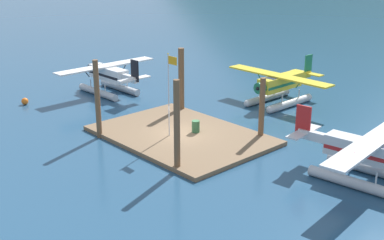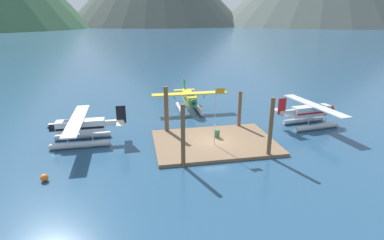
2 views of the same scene
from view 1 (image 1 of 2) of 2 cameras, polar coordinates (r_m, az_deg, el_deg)
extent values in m
plane|color=navy|center=(36.66, -1.24, -1.97)|extent=(1200.00, 1200.00, 0.00)
cube|color=brown|center=(36.60, -1.24, -1.75)|extent=(12.49, 8.81, 0.30)
cylinder|color=brown|center=(36.37, -10.70, 2.30)|extent=(0.38, 0.38, 5.74)
cylinder|color=brown|center=(30.20, -1.73, -0.74)|extent=(0.39, 0.39, 5.80)
cylinder|color=brown|center=(41.64, -1.23, 4.51)|extent=(0.49, 0.49, 5.43)
cylinder|color=brown|center=(35.99, 7.94, 1.26)|extent=(0.40, 0.40, 4.52)
cylinder|color=silver|center=(35.26, -2.67, 2.74)|extent=(0.08, 0.08, 5.91)
cube|color=orange|center=(34.29, -2.25, 6.77)|extent=(0.90, 0.03, 0.56)
sphere|color=gold|center=(34.55, -2.74, 7.53)|extent=(0.10, 0.10, 0.10)
cylinder|color=#33663D|center=(36.65, 0.42, -0.73)|extent=(0.58, 0.58, 0.88)
torus|color=#33663D|center=(36.65, 0.42, -0.73)|extent=(0.62, 0.62, 0.04)
sphere|color=orange|center=(46.69, -18.48, 2.04)|extent=(0.61, 0.61, 0.61)
cylinder|color=#B7BABF|center=(32.52, 19.73, -5.32)|extent=(5.64, 1.29, 0.64)
cylinder|color=#B7BABF|center=(30.37, 17.97, -6.86)|extent=(5.64, 1.29, 0.64)
cylinder|color=#B7BABF|center=(32.65, 17.91, -3.74)|extent=(0.10, 0.10, 0.70)
cylinder|color=#B7BABF|center=(29.72, 20.22, -6.26)|extent=(0.10, 0.10, 0.70)
cylinder|color=#B7BABF|center=(30.51, 16.03, -5.15)|extent=(0.10, 0.10, 0.70)
cube|color=silver|center=(30.82, 19.19, -3.32)|extent=(4.91, 1.79, 1.20)
cube|color=#B21E1E|center=(30.85, 19.17, -3.49)|extent=(4.82, 1.80, 0.24)
cube|color=silver|center=(30.49, 19.84, -2.28)|extent=(2.61, 10.49, 0.14)
cylinder|color=#B21E1E|center=(28.68, 18.15, -4.14)|extent=(0.15, 0.63, 0.84)
cube|color=silver|center=(31.97, 13.85, -1.81)|extent=(2.24, 0.69, 0.56)
cube|color=#B21E1E|center=(32.07, 12.54, -0.03)|extent=(1.01, 0.24, 1.90)
cube|color=silver|center=(32.27, 12.60, -1.33)|extent=(1.17, 3.27, 0.10)
cylinder|color=#B7BABF|center=(44.51, 11.13, 1.89)|extent=(0.66, 5.60, 0.64)
sphere|color=#B7BABF|center=(42.36, 8.87, 1.16)|extent=(0.64, 0.64, 0.64)
cylinder|color=#B7BABF|center=(45.95, 8.63, 2.57)|extent=(0.66, 5.60, 0.64)
sphere|color=#B7BABF|center=(43.87, 6.33, 1.89)|extent=(0.64, 0.64, 0.64)
cylinder|color=#B7BABF|center=(43.39, 10.24, 2.43)|extent=(0.10, 0.10, 0.70)
cylinder|color=#B7BABF|center=(45.27, 12.08, 3.00)|extent=(0.10, 0.10, 0.70)
cylinder|color=#B7BABF|center=(44.86, 7.70, 3.11)|extent=(0.10, 0.10, 0.70)
cylinder|color=#B7BABF|center=(46.68, 9.59, 3.63)|extent=(0.10, 0.10, 0.70)
cube|color=yellow|center=(44.79, 9.97, 4.22)|extent=(1.26, 4.80, 1.20)
cube|color=#196B47|center=(44.81, 9.96, 4.10)|extent=(1.28, 4.71, 0.24)
cube|color=#283347|center=(43.87, 9.13, 4.41)|extent=(1.06, 1.10, 0.56)
cube|color=yellow|center=(44.39, 9.78, 5.00)|extent=(10.40, 1.43, 0.14)
cylinder|color=#196B47|center=(43.22, 12.06, 4.02)|extent=(0.62, 0.08, 0.84)
cylinder|color=#196B47|center=(45.80, 7.58, 5.10)|extent=(0.62, 0.08, 0.84)
cylinder|color=#196B47|center=(42.73, 7.75, 3.63)|extent=(0.96, 0.60, 0.96)
cone|color=black|center=(42.39, 7.36, 3.53)|extent=(0.36, 0.35, 0.36)
cube|color=yellow|center=(47.33, 12.39, 4.98)|extent=(0.45, 2.20, 0.56)
cube|color=#196B47|center=(47.87, 13.09, 6.12)|extent=(0.12, 1.00, 1.90)
cube|color=yellow|center=(47.95, 12.95, 5.23)|extent=(3.20, 0.81, 0.10)
cylinder|color=#B7BABF|center=(47.89, -10.63, 3.13)|extent=(5.61, 0.72, 0.64)
sphere|color=#B7BABF|center=(50.20, -12.39, 3.73)|extent=(0.64, 0.64, 0.64)
cylinder|color=#B7BABF|center=(49.23, -8.20, 3.69)|extent=(5.61, 0.72, 0.64)
sphere|color=#B7BABF|center=(51.48, -10.02, 4.26)|extent=(0.64, 0.64, 0.64)
cylinder|color=#B7BABF|center=(48.70, -11.45, 4.15)|extent=(0.10, 0.10, 0.70)
cylinder|color=#B7BABF|center=(46.74, -9.87, 3.64)|extent=(0.10, 0.10, 0.70)
cylinder|color=#B7BABF|center=(50.02, -9.03, 4.68)|extent=(0.10, 0.10, 0.70)
cylinder|color=#B7BABF|center=(48.12, -7.40, 4.19)|extent=(0.10, 0.10, 0.70)
cube|color=white|center=(48.15, -9.50, 5.27)|extent=(4.82, 1.31, 1.20)
cube|color=black|center=(48.18, -9.49, 5.15)|extent=(4.72, 1.33, 0.24)
cube|color=#283347|center=(48.96, -10.24, 5.85)|extent=(1.11, 1.07, 0.56)
cube|color=white|center=(48.25, -9.74, 6.10)|extent=(1.55, 10.42, 0.14)
cylinder|color=black|center=(47.17, -11.94, 5.26)|extent=(0.09, 0.62, 0.84)
cylinder|color=black|center=(49.54, -7.61, 6.14)|extent=(0.09, 0.62, 0.84)
cylinder|color=black|center=(50.36, -11.24, 5.76)|extent=(0.61, 0.97, 0.96)
cone|color=black|center=(50.74, -11.52, 5.84)|extent=(0.36, 0.36, 0.36)
cube|color=white|center=(45.54, -7.18, 4.73)|extent=(2.21, 0.47, 0.56)
cube|color=black|center=(44.64, -6.54, 5.59)|extent=(1.00, 0.13, 1.90)
cube|color=white|center=(44.89, -6.58, 4.68)|extent=(0.85, 3.21, 0.10)
camera|label=2|loc=(34.10, -53.25, 10.72)|focal=28.19mm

